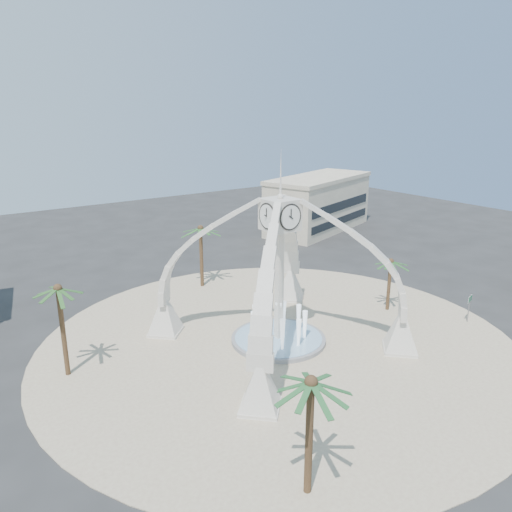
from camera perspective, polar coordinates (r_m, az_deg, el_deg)
ground at (r=43.09m, az=2.57°, el=-9.75°), size 140.00×140.00×0.00m
plaza at (r=43.07m, az=2.57°, el=-9.71°), size 40.00×40.00×0.06m
clock_tower at (r=40.60m, az=2.69°, el=-1.52°), size 17.94×17.94×16.30m
fountain at (r=42.96m, az=2.57°, el=-9.40°), size 8.00×8.00×3.62m
building_ne at (r=80.75m, az=7.16°, el=6.02°), size 21.87×14.17×8.60m
palm_east at (r=49.34m, az=15.16°, el=-0.67°), size 3.95×3.95×5.66m
palm_west at (r=38.00m, az=-21.70°, el=-3.62°), size 4.99×4.99×7.63m
palm_north at (r=54.00m, az=-6.37°, el=3.06°), size 4.40×4.40×7.40m
palm_south at (r=25.01m, az=6.31°, el=-14.33°), size 5.14×5.14×7.27m
street_sign at (r=49.84m, az=23.22°, el=-4.90°), size 0.98×0.31×2.76m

